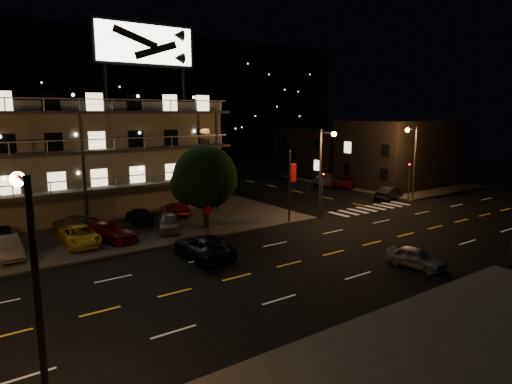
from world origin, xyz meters
TOP-DOWN VIEW (x-y plane):
  - ground at (0.00, 0.00)m, footprint 140.00×140.00m
  - curb_nw at (-14.00, 20.00)m, footprint 44.00×24.00m
  - curb_ne at (30.00, 20.00)m, footprint 16.00×24.00m
  - motel at (-9.94, 23.88)m, footprint 28.00×13.80m
  - side_bldg_front at (29.99, 16.00)m, footprint 14.06×10.00m
  - side_bldg_back at (29.99, 28.00)m, footprint 14.06×12.00m
  - hill_backdrop at (-5.94, 68.78)m, footprint 120.00×25.00m
  - streetlight_nc at (8.50, 7.94)m, footprint 0.44×1.92m
  - streetlight_ne at (22.14, 8.30)m, footprint 1.92×0.44m
  - streetlight_s at (-18.00, -7.94)m, footprint 0.44×1.92m
  - signal_nw at (9.00, 8.50)m, footprint 0.20×0.27m
  - signal_ne at (22.00, 8.50)m, footprint 0.27×0.20m
  - banner_north at (5.09, 8.40)m, footprint 0.83×0.16m
  - stop_sign at (-3.00, 8.57)m, footprint 0.91×0.11m
  - tree at (-1.95, 10.87)m, footprint 5.42×5.22m
  - lot_car_1 at (-16.43, 11.47)m, footprint 1.47×4.20m
  - lot_car_2 at (-11.77, 11.77)m, footprint 2.46×5.01m
  - lot_car_3 at (-9.78, 11.54)m, footprint 3.84×5.25m
  - lot_car_4 at (-4.88, 11.61)m, footprint 3.19×4.51m
  - lot_car_7 at (-11.19, 15.45)m, footprint 2.96×5.10m
  - lot_car_8 at (-5.85, 15.35)m, footprint 2.10×4.28m
  - lot_car_9 at (-1.85, 16.22)m, footprint 1.99×3.97m
  - side_car_0 at (20.97, 10.24)m, footprint 4.59×2.61m
  - side_car_1 at (23.17, 18.47)m, footprint 5.72×4.32m
  - side_car_2 at (22.94, 22.00)m, footprint 5.51×3.46m
  - side_car_3 at (20.04, 31.40)m, footprint 4.53×2.15m
  - road_car_east at (4.02, -5.11)m, footprint 2.05×3.92m
  - road_car_west at (-5.74, 4.45)m, footprint 2.79×5.60m

SIDE VIEW (x-z plane):
  - ground at x=0.00m, z-range 0.00..0.00m
  - curb_nw at x=-14.00m, z-range 0.00..0.15m
  - curb_ne at x=30.00m, z-range 0.00..0.15m
  - road_car_east at x=4.02m, z-range 0.00..1.27m
  - side_car_0 at x=20.97m, z-range 0.00..1.43m
  - side_car_1 at x=23.17m, z-range 0.00..1.44m
  - side_car_2 at x=22.94m, z-range 0.00..1.49m
  - side_car_3 at x=20.04m, z-range 0.00..1.49m
  - road_car_west at x=-5.74m, z-range 0.00..1.53m
  - lot_car_9 at x=-1.85m, z-range 0.15..1.40m
  - lot_car_2 at x=-11.77m, z-range 0.15..1.52m
  - lot_car_1 at x=-16.43m, z-range 0.15..1.53m
  - lot_car_7 at x=-11.19m, z-range 0.15..1.54m
  - lot_car_8 at x=-5.85m, z-range 0.15..1.55m
  - lot_car_3 at x=-9.78m, z-range 0.15..1.56m
  - lot_car_4 at x=-4.88m, z-range 0.15..1.58m
  - stop_sign at x=-3.00m, z-range 0.41..3.01m
  - signal_nw at x=9.00m, z-range 0.27..4.87m
  - signal_ne at x=22.00m, z-range 0.27..4.87m
  - banner_north at x=5.09m, z-range 0.23..6.63m
  - side_bldg_back at x=29.99m, z-range 0.00..7.00m
  - tree at x=-1.95m, z-range 0.79..7.61m
  - side_bldg_front at x=29.99m, z-range 0.00..8.50m
  - streetlight_nc at x=8.50m, z-range 0.96..8.96m
  - streetlight_ne at x=22.14m, z-range 0.96..8.96m
  - streetlight_s at x=-18.00m, z-range 0.96..8.96m
  - motel at x=-9.94m, z-range -3.71..14.39m
  - hill_backdrop at x=-5.94m, z-range -0.45..23.55m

